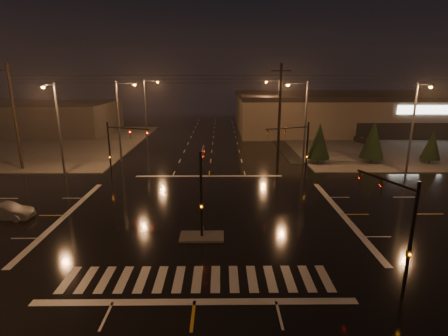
# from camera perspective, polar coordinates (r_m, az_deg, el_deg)

# --- Properties ---
(ground) EXTENTS (140.00, 140.00, 0.00)m
(ground) POSITION_cam_1_polar(r_m,az_deg,el_deg) (28.01, -3.20, -7.65)
(ground) COLOR black
(ground) RESTS_ON ground
(sidewalk_ne) EXTENTS (36.00, 36.00, 0.12)m
(sidewalk_ne) POSITION_cam_1_polar(r_m,az_deg,el_deg) (63.67, 26.31, 3.73)
(sidewalk_ne) COLOR #4B4943
(sidewalk_ne) RESTS_ON ground
(sidewalk_nw) EXTENTS (36.00, 36.00, 0.12)m
(sidewalk_nw) POSITION_cam_1_polar(r_m,az_deg,el_deg) (64.89, -29.44, 3.53)
(sidewalk_nw) COLOR #4B4943
(sidewalk_nw) RESTS_ON ground
(median_island) EXTENTS (3.00, 1.60, 0.15)m
(median_island) POSITION_cam_1_polar(r_m,az_deg,el_deg) (24.33, -3.63, -11.11)
(median_island) COLOR #4B4943
(median_island) RESTS_ON ground
(crosswalk) EXTENTS (15.00, 2.60, 0.01)m
(crosswalk) POSITION_cam_1_polar(r_m,az_deg,el_deg) (20.01, -4.40, -17.59)
(crosswalk) COLOR beige
(crosswalk) RESTS_ON ground
(stop_bar_near) EXTENTS (16.00, 0.50, 0.01)m
(stop_bar_near) POSITION_cam_1_polar(r_m,az_deg,el_deg) (18.36, -4.83, -20.95)
(stop_bar_near) COLOR beige
(stop_bar_near) RESTS_ON ground
(stop_bar_far) EXTENTS (16.00, 0.50, 0.01)m
(stop_bar_far) POSITION_cam_1_polar(r_m,az_deg,el_deg) (38.38, -2.47, -1.32)
(stop_bar_far) COLOR beige
(stop_bar_far) RESTS_ON ground
(parking_lot) EXTENTS (50.00, 24.00, 0.08)m
(parking_lot) POSITION_cam_1_polar(r_m,az_deg,el_deg) (64.40, 31.07, 3.22)
(parking_lot) COLOR black
(parking_lot) RESTS_ON ground
(retail_building) EXTENTS (60.20, 28.30, 7.20)m
(retail_building) POSITION_cam_1_polar(r_m,az_deg,el_deg) (79.63, 24.79, 8.62)
(retail_building) COLOR #746153
(retail_building) RESTS_ON ground
(commercial_block) EXTENTS (30.00, 18.00, 5.60)m
(commercial_block) POSITION_cam_1_polar(r_m,az_deg,el_deg) (77.34, -28.79, 7.23)
(commercial_block) COLOR #403C38
(commercial_block) RESTS_ON ground
(signal_mast_median) EXTENTS (0.25, 4.59, 6.00)m
(signal_mast_median) POSITION_cam_1_polar(r_m,az_deg,el_deg) (23.84, -3.66, -2.16)
(signal_mast_median) COLOR black
(signal_mast_median) RESTS_ON ground
(signal_mast_ne) EXTENTS (4.84, 1.86, 6.00)m
(signal_mast_ne) POSITION_cam_1_polar(r_m,az_deg,el_deg) (37.53, 12.10, 3.93)
(signal_mast_ne) COLOR black
(signal_mast_ne) RESTS_ON ground
(signal_mast_nw) EXTENTS (4.84, 1.86, 6.00)m
(signal_mast_nw) POSITION_cam_1_polar(r_m,az_deg,el_deg) (38.19, -17.01, 3.79)
(signal_mast_nw) COLOR black
(signal_mast_nw) RESTS_ON ground
(signal_mast_se) EXTENTS (1.55, 3.87, 6.00)m
(signal_mast_se) POSITION_cam_1_polar(r_m,az_deg,el_deg) (19.69, 26.71, -7.69)
(signal_mast_se) COLOR black
(signal_mast_se) RESTS_ON ground
(streetlight_1) EXTENTS (2.77, 0.32, 10.00)m
(streetlight_1) POSITION_cam_1_polar(r_m,az_deg,el_deg) (45.84, -16.52, 8.14)
(streetlight_1) COLOR #38383A
(streetlight_1) RESTS_ON ground
(streetlight_2) EXTENTS (2.77, 0.32, 10.00)m
(streetlight_2) POSITION_cam_1_polar(r_m,az_deg,el_deg) (61.31, -12.49, 9.98)
(streetlight_2) COLOR #38383A
(streetlight_2) RESTS_ON ground
(streetlight_3) EXTENTS (2.77, 0.32, 10.00)m
(streetlight_3) POSITION_cam_1_polar(r_m,az_deg,el_deg) (43.26, 12.79, 8.02)
(streetlight_3) COLOR #38383A
(streetlight_3) RESTS_ON ground
(streetlight_4) EXTENTS (2.77, 0.32, 10.00)m
(streetlight_4) POSITION_cam_1_polar(r_m,az_deg,el_deg) (62.81, 8.65, 10.27)
(streetlight_4) COLOR #38383A
(streetlight_4) RESTS_ON ground
(streetlight_5) EXTENTS (0.32, 2.77, 10.00)m
(streetlight_5) POSITION_cam_1_polar(r_m,az_deg,el_deg) (41.15, -25.59, 6.59)
(streetlight_5) COLOR #38383A
(streetlight_5) RESTS_ON ground
(streetlight_6) EXTENTS (0.32, 2.77, 10.00)m
(streetlight_6) POSITION_cam_1_polar(r_m,az_deg,el_deg) (42.69, 28.66, 6.48)
(streetlight_6) COLOR #38383A
(streetlight_6) RESTS_ON ground
(utility_pole_0) EXTENTS (2.20, 0.32, 12.00)m
(utility_pole_0) POSITION_cam_1_polar(r_m,az_deg,el_deg) (46.37, -30.98, 7.13)
(utility_pole_0) COLOR black
(utility_pole_0) RESTS_ON ground
(utility_pole_1) EXTENTS (2.20, 0.32, 12.00)m
(utility_pole_1) POSITION_cam_1_polar(r_m,az_deg,el_deg) (40.65, 9.03, 8.24)
(utility_pole_1) COLOR black
(utility_pole_1) RESTS_ON ground
(conifer_0) EXTENTS (2.81, 2.81, 5.10)m
(conifer_0) POSITION_cam_1_polar(r_m,az_deg,el_deg) (44.74, 15.25, 4.31)
(conifer_0) COLOR black
(conifer_0) RESTS_ON ground
(conifer_1) EXTENTS (2.93, 2.93, 5.27)m
(conifer_1) POSITION_cam_1_polar(r_m,az_deg,el_deg) (47.11, 23.14, 4.26)
(conifer_1) COLOR black
(conifer_1) RESTS_ON ground
(conifer_2) EXTENTS (2.28, 2.28, 4.26)m
(conifer_2) POSITION_cam_1_polar(r_m,az_deg,el_deg) (49.95, 30.82, 3.29)
(conifer_2) COLOR black
(conifer_2) RESTS_ON ground
(car_parked) EXTENTS (2.94, 4.56, 1.45)m
(car_parked) POSITION_cam_1_polar(r_m,az_deg,el_deg) (60.84, 22.11, 4.36)
(car_parked) COLOR black
(car_parked) RESTS_ON ground
(car_crossing) EXTENTS (3.99, 1.54, 1.30)m
(car_crossing) POSITION_cam_1_polar(r_m,az_deg,el_deg) (31.71, -32.05, -6.02)
(car_crossing) COLOR #525359
(car_crossing) RESTS_ON ground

